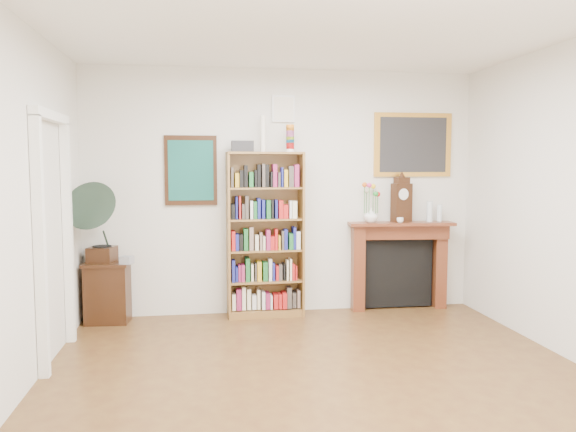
# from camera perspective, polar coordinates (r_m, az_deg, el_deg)

# --- Properties ---
(room) EXTENTS (4.51, 5.01, 2.81)m
(room) POSITION_cam_1_polar(r_m,az_deg,el_deg) (4.03, 4.59, 0.78)
(room) COLOR #4A2A16
(room) RESTS_ON ground
(door_casing) EXTENTS (0.08, 1.02, 2.17)m
(door_casing) POSITION_cam_1_polar(r_m,az_deg,el_deg) (5.29, -22.66, -0.07)
(door_casing) COLOR white
(door_casing) RESTS_ON left_wall
(teal_poster) EXTENTS (0.58, 0.04, 0.78)m
(teal_poster) POSITION_cam_1_polar(r_m,az_deg,el_deg) (6.39, -9.84, 4.58)
(teal_poster) COLOR black
(teal_poster) RESTS_ON back_wall
(small_picture) EXTENTS (0.26, 0.04, 0.30)m
(small_picture) POSITION_cam_1_polar(r_m,az_deg,el_deg) (6.49, -0.46, 10.85)
(small_picture) COLOR white
(small_picture) RESTS_ON back_wall
(gilt_painting) EXTENTS (0.95, 0.04, 0.75)m
(gilt_painting) POSITION_cam_1_polar(r_m,az_deg,el_deg) (6.86, 12.57, 7.07)
(gilt_painting) COLOR gold
(gilt_painting) RESTS_ON back_wall
(bookshelf) EXTENTS (0.86, 0.33, 2.14)m
(bookshelf) POSITION_cam_1_polar(r_m,az_deg,el_deg) (6.31, -2.34, -0.93)
(bookshelf) COLOR brown
(bookshelf) RESTS_ON floor
(side_cabinet) EXTENTS (0.51, 0.38, 0.66)m
(side_cabinet) POSITION_cam_1_polar(r_m,az_deg,el_deg) (6.45, -17.84, -7.41)
(side_cabinet) COLOR black
(side_cabinet) RESTS_ON floor
(fireplace) EXTENTS (1.26, 0.39, 1.04)m
(fireplace) POSITION_cam_1_polar(r_m,az_deg,el_deg) (6.81, 11.18, -4.22)
(fireplace) COLOR #522913
(fireplace) RESTS_ON floor
(gramophone) EXTENTS (0.66, 0.76, 0.88)m
(gramophone) POSITION_cam_1_polar(r_m,az_deg,el_deg) (6.25, -18.70, -0.18)
(gramophone) COLOR black
(gramophone) RESTS_ON side_cabinet
(cd_stack) EXTENTS (0.15, 0.15, 0.08)m
(cd_stack) POSITION_cam_1_polar(r_m,az_deg,el_deg) (6.24, -16.07, -4.32)
(cd_stack) COLOR #B1B2BD
(cd_stack) RESTS_ON side_cabinet
(mantel_clock) EXTENTS (0.25, 0.18, 0.52)m
(mantel_clock) POSITION_cam_1_polar(r_m,az_deg,el_deg) (6.72, 11.46, 1.56)
(mantel_clock) COLOR black
(mantel_clock) RESTS_ON fireplace
(flower_vase) EXTENTS (0.20, 0.20, 0.17)m
(flower_vase) POSITION_cam_1_polar(r_m,az_deg,el_deg) (6.60, 8.42, 0.08)
(flower_vase) COLOR white
(flower_vase) RESTS_ON fireplace
(teacup) EXTENTS (0.10, 0.10, 0.06)m
(teacup) POSITION_cam_1_polar(r_m,az_deg,el_deg) (6.61, 11.32, -0.42)
(teacup) COLOR white
(teacup) RESTS_ON fireplace
(bottle_left) EXTENTS (0.07, 0.07, 0.24)m
(bottle_left) POSITION_cam_1_polar(r_m,az_deg,el_deg) (6.85, 14.19, 0.46)
(bottle_left) COLOR silver
(bottle_left) RESTS_ON fireplace
(bottle_right) EXTENTS (0.06, 0.06, 0.20)m
(bottle_right) POSITION_cam_1_polar(r_m,az_deg,el_deg) (6.91, 15.14, 0.31)
(bottle_right) COLOR silver
(bottle_right) RESTS_ON fireplace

